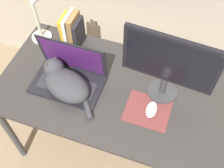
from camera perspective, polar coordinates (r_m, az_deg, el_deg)
The scene contains 8 objects.
desk at distance 1.66m, azimuth -0.00°, elevation -2.52°, with size 1.31×0.71×0.73m.
laptop at distance 1.61m, azimuth -8.71°, elevation 1.64°, with size 0.40×0.25×0.26m.
cat at distance 1.56m, azimuth -9.60°, elevation 0.39°, with size 0.37×0.27×0.15m.
external_monitor at distance 1.42m, azimuth 11.48°, elevation 3.92°, with size 0.48×0.17×0.43m.
mousepad at distance 1.53m, azimuth 7.24°, elevation -5.37°, with size 0.24×0.21×0.00m.
computer_mouse at distance 1.52m, azimuth 8.02°, elevation -5.14°, with size 0.06×0.11×0.03m.
book_row at distance 1.77m, azimuth -8.13°, elevation 10.74°, with size 0.12×0.15×0.22m.
desk_lamp at distance 1.70m, azimuth -15.27°, elevation 14.83°, with size 0.17×0.17×0.42m.
Camera 1 is at (0.30, -0.50, 2.04)m, focal length 45.00 mm.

